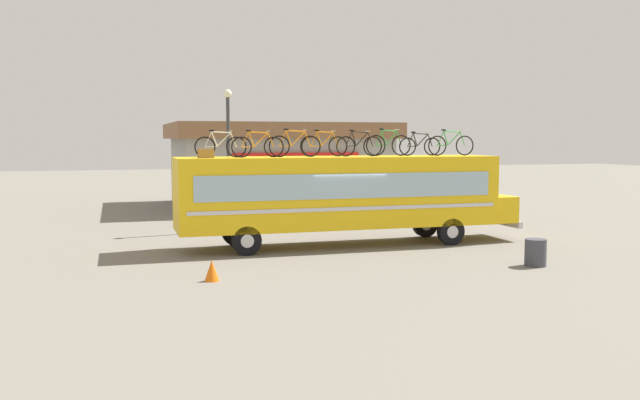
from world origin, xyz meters
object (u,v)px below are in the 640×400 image
Objects in this scene: rooftop_bicycle_8 at (451,145)px; street_lamp at (228,147)px; bus at (344,193)px; rooftop_bicycle_1 at (221,146)px; rooftop_bicycle_3 at (295,145)px; rooftop_bicycle_6 at (388,144)px; rooftop_bicycle_5 at (359,145)px; rooftop_bicycle_4 at (324,145)px; rooftop_bicycle_2 at (258,146)px; trash_bin at (536,253)px; traffic_cone at (212,271)px; rooftop_bicycle_7 at (420,146)px; luggage_bag_1 at (206,153)px.

street_lamp is (-7.20, 4.74, -0.12)m from rooftop_bicycle_8.
rooftop_bicycle_1 is (-4.20, -0.06, 1.61)m from bus.
rooftop_bicycle_6 is at bearing 8.36° from rooftop_bicycle_3.
rooftop_bicycle_1 is 4.75m from rooftop_bicycle_5.
rooftop_bicycle_4 and rooftop_bicycle_5 have the same top height.
rooftop_bicycle_2 reaches higher than trash_bin.
rooftop_bicycle_8 reaches higher than traffic_cone.
traffic_cone is at bearing -101.86° from rooftop_bicycle_1.
rooftop_bicycle_5 reaches higher than rooftop_bicycle_7.
trash_bin is at bearing -56.10° from rooftop_bicycle_5.
trash_bin is (2.27, -5.57, -3.05)m from rooftop_bicycle_6.
rooftop_bicycle_3 is (1.27, 0.10, 0.02)m from rooftop_bicycle_2.
rooftop_bicycle_4 is 0.99× the size of rooftop_bicycle_5.
traffic_cone is at bearing -153.47° from rooftop_bicycle_8.
rooftop_bicycle_3 reaches higher than rooftop_bicycle_4.
luggage_bag_1 reaches higher than traffic_cone.
street_lamp reaches higher than traffic_cone.
trash_bin is at bearing -29.23° from luggage_bag_1.
rooftop_bicycle_1 is 1.01× the size of rooftop_bicycle_5.
rooftop_bicycle_4 is at bearing -59.97° from street_lamp.
rooftop_bicycle_6 reaches higher than traffic_cone.
rooftop_bicycle_8 is 3.28× the size of traffic_cone.
rooftop_bicycle_4 is at bearing 5.60° from rooftop_bicycle_1.
rooftop_bicycle_7 is at bearing 2.50° from rooftop_bicycle_1.
street_lamp reaches higher than rooftop_bicycle_8.
rooftop_bicycle_4 reaches higher than rooftop_bicycle_1.
trash_bin is (3.50, -5.20, -3.03)m from rooftop_bicycle_5.
rooftop_bicycle_7 is at bearing -0.67° from rooftop_bicycle_4.
rooftop_bicycle_3 is at bearing 2.96° from luggage_bag_1.
rooftop_bicycle_7 is at bearing 167.05° from rooftop_bicycle_8.
rooftop_bicycle_7 is (3.54, -0.04, -0.02)m from rooftop_bicycle_4.
rooftop_bicycle_8 reaches higher than bus.
street_lamp is (-2.57, 4.44, -0.11)m from rooftop_bicycle_4.
rooftop_bicycle_3 reaches higher than rooftop_bicycle_5.
rooftop_bicycle_3 reaches higher than rooftop_bicycle_7.
rooftop_bicycle_8 is 2.29× the size of trash_bin.
rooftop_bicycle_3 is 1.10× the size of rooftop_bicycle_7.
rooftop_bicycle_8 reaches higher than rooftop_bicycle_7.
rooftop_bicycle_5 is 0.93× the size of rooftop_bicycle_8.
traffic_cone is (-4.54, -4.88, -3.15)m from rooftop_bicycle_4.
street_lamp reaches higher than rooftop_bicycle_1.
rooftop_bicycle_4 is (2.43, 0.55, 0.01)m from rooftop_bicycle_2.
rooftop_bicycle_3 is 3.58m from rooftop_bicycle_6.
street_lamp is at bearing 77.91° from rooftop_bicycle_1.
rooftop_bicycle_4 is (3.59, 0.35, 0.01)m from rooftop_bicycle_1.
rooftop_bicycle_6 is 2.17× the size of trash_bin.
rooftop_bicycle_1 is 0.99× the size of rooftop_bicycle_6.
rooftop_bicycle_3 is 1.04× the size of rooftop_bicycle_6.
rooftop_bicycle_8 is (1.10, -0.25, 0.03)m from rooftop_bicycle_7.
bus is 2.44m from rooftop_bicycle_6.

